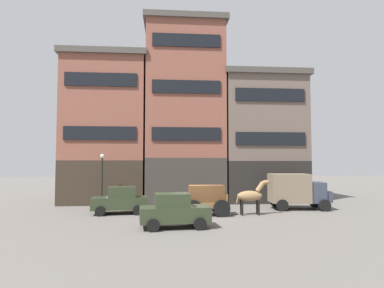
{
  "coord_description": "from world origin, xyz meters",
  "views": [
    {
      "loc": [
        -1.84,
        -20.52,
        3.51
      ],
      "look_at": [
        -0.01,
        1.85,
        4.75
      ],
      "focal_mm": 30.33,
      "sensor_mm": 36.0,
      "label": 1
    }
  ],
  "objects_px": {
    "draft_horse": "(251,196)",
    "delivery_truck_near": "(297,190)",
    "streetlamp_curbside": "(102,173)",
    "cargo_wagon": "(207,198)",
    "sedan_dark": "(120,200)",
    "pedestrian_officer": "(197,194)",
    "sedan_light": "(174,211)"
  },
  "relations": [
    {
      "from": "sedan_dark",
      "to": "draft_horse",
      "type": "bearing_deg",
      "value": -7.86
    },
    {
      "from": "cargo_wagon",
      "to": "streetlamp_curbside",
      "type": "bearing_deg",
      "value": 151.05
    },
    {
      "from": "delivery_truck_near",
      "to": "sedan_dark",
      "type": "xyz_separation_m",
      "value": [
        -12.79,
        -0.98,
        -0.51
      ]
    },
    {
      "from": "draft_horse",
      "to": "delivery_truck_near",
      "type": "relative_size",
      "value": 0.52
    },
    {
      "from": "cargo_wagon",
      "to": "pedestrian_officer",
      "type": "bearing_deg",
      "value": 94.41
    },
    {
      "from": "sedan_light",
      "to": "draft_horse",
      "type": "bearing_deg",
      "value": 35.99
    },
    {
      "from": "delivery_truck_near",
      "to": "sedan_dark",
      "type": "height_order",
      "value": "delivery_truck_near"
    },
    {
      "from": "streetlamp_curbside",
      "to": "sedan_dark",
      "type": "bearing_deg",
      "value": -58.85
    },
    {
      "from": "cargo_wagon",
      "to": "pedestrian_officer",
      "type": "relative_size",
      "value": 1.62
    },
    {
      "from": "cargo_wagon",
      "to": "sedan_dark",
      "type": "distance_m",
      "value": 5.92
    },
    {
      "from": "draft_horse",
      "to": "delivery_truck_near",
      "type": "distance_m",
      "value": 4.61
    },
    {
      "from": "delivery_truck_near",
      "to": "streetlamp_curbside",
      "type": "bearing_deg",
      "value": 172.14
    },
    {
      "from": "sedan_light",
      "to": "delivery_truck_near",
      "type": "bearing_deg",
      "value": 32.84
    },
    {
      "from": "delivery_truck_near",
      "to": "sedan_dark",
      "type": "distance_m",
      "value": 12.84
    },
    {
      "from": "cargo_wagon",
      "to": "sedan_dark",
      "type": "xyz_separation_m",
      "value": [
        -5.79,
        1.21,
        -0.23
      ]
    },
    {
      "from": "cargo_wagon",
      "to": "streetlamp_curbside",
      "type": "distance_m",
      "value": 8.83
    },
    {
      "from": "draft_horse",
      "to": "streetlamp_curbside",
      "type": "bearing_deg",
      "value": 158.27
    },
    {
      "from": "cargo_wagon",
      "to": "delivery_truck_near",
      "type": "bearing_deg",
      "value": 17.39
    },
    {
      "from": "pedestrian_officer",
      "to": "draft_horse",
      "type": "bearing_deg",
      "value": -51.11
    },
    {
      "from": "delivery_truck_near",
      "to": "streetlamp_curbside",
      "type": "xyz_separation_m",
      "value": [
        -14.61,
        2.02,
        1.25
      ]
    },
    {
      "from": "delivery_truck_near",
      "to": "streetlamp_curbside",
      "type": "distance_m",
      "value": 14.8
    },
    {
      "from": "cargo_wagon",
      "to": "sedan_light",
      "type": "xyz_separation_m",
      "value": [
        -2.27,
        -3.79,
        -0.23
      ]
    },
    {
      "from": "draft_horse",
      "to": "pedestrian_officer",
      "type": "xyz_separation_m",
      "value": [
        -3.26,
        4.04,
        -0.29
      ]
    },
    {
      "from": "sedan_dark",
      "to": "sedan_light",
      "type": "height_order",
      "value": "same"
    },
    {
      "from": "sedan_dark",
      "to": "pedestrian_officer",
      "type": "bearing_deg",
      "value": 27.37
    },
    {
      "from": "draft_horse",
      "to": "delivery_truck_near",
      "type": "bearing_deg",
      "value": 28.42
    },
    {
      "from": "delivery_truck_near",
      "to": "pedestrian_officer",
      "type": "distance_m",
      "value": 7.55
    },
    {
      "from": "draft_horse",
      "to": "pedestrian_officer",
      "type": "height_order",
      "value": "draft_horse"
    },
    {
      "from": "pedestrian_officer",
      "to": "streetlamp_curbside",
      "type": "distance_m",
      "value": 7.49
    },
    {
      "from": "streetlamp_curbside",
      "to": "sedan_light",
      "type": "bearing_deg",
      "value": -56.28
    },
    {
      "from": "cargo_wagon",
      "to": "sedan_dark",
      "type": "relative_size",
      "value": 0.76
    },
    {
      "from": "cargo_wagon",
      "to": "sedan_dark",
      "type": "bearing_deg",
      "value": 168.23
    }
  ]
}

